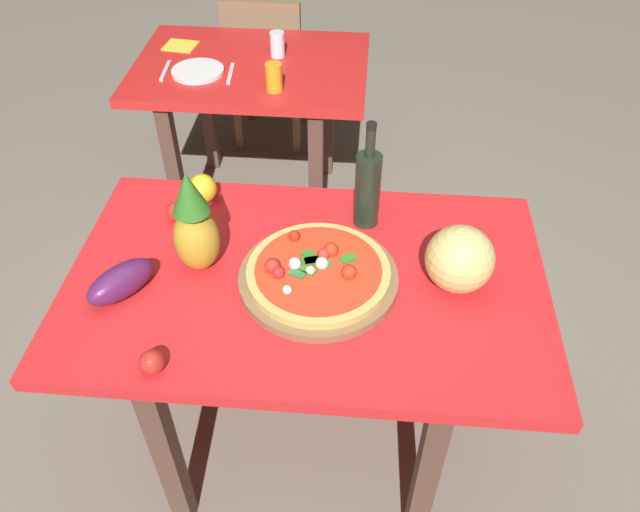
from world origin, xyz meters
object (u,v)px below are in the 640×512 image
(drinking_glass_juice, at_px, (274,77))
(napkin_folded, at_px, (181,46))
(background_table, at_px, (253,89))
(tomato_at_corner, at_px, (152,362))
(fork_utensil, at_px, (165,71))
(drinking_glass_water, at_px, (277,44))
(display_table, at_px, (307,299))
(dinner_plate, at_px, (198,71))
(pizza_board, at_px, (318,278))
(pizza, at_px, (317,271))
(wine_bottle, at_px, (368,188))
(tomato_beside_pepper, at_px, (176,211))
(bell_pepper, at_px, (203,189))
(pineapple_left, at_px, (195,227))
(knife_utensil, at_px, (231,73))
(melon, at_px, (460,259))
(dining_chair, at_px, (267,63))
(eggplant, at_px, (121,282))

(drinking_glass_juice, height_order, napkin_folded, drinking_glass_juice)
(background_table, xyz_separation_m, tomato_at_corner, (0.04, -1.62, 0.15))
(drinking_glass_juice, height_order, fork_utensil, drinking_glass_juice)
(background_table, relative_size, drinking_glass_water, 9.43)
(display_table, distance_m, dinner_plate, 1.31)
(pizza_board, height_order, pizza, pizza)
(display_table, distance_m, napkin_folded, 1.59)
(wine_bottle, xyz_separation_m, tomato_at_corner, (-0.49, -0.60, -0.10))
(pizza_board, relative_size, tomato_beside_pepper, 7.27)
(background_table, xyz_separation_m, bell_pepper, (0.02, -0.96, 0.17))
(pizza_board, bearing_deg, napkin_folded, 117.85)
(drinking_glass_water, bearing_deg, napkin_folded, 172.67)
(pizza, xyz_separation_m, napkin_folded, (-0.75, 1.43, -0.04))
(dinner_plate, bearing_deg, pizza, -62.53)
(dinner_plate, bearing_deg, pineapple_left, -76.24)
(display_table, distance_m, knife_utensil, 1.25)
(melon, height_order, tomato_at_corner, melon)
(wine_bottle, distance_m, tomato_beside_pepper, 0.59)
(napkin_folded, bearing_deg, pineapple_left, -73.28)
(fork_utensil, bearing_deg, napkin_folded, 85.61)
(napkin_folded, bearing_deg, display_table, -63.00)
(drinking_glass_juice, bearing_deg, dining_chair, 101.89)
(pineapple_left, height_order, tomato_at_corner, pineapple_left)
(melon, xyz_separation_m, eggplant, (-0.89, -0.12, -0.05))
(wine_bottle, relative_size, drinking_glass_water, 3.23)
(drinking_glass_water, bearing_deg, pineapple_left, -91.40)
(display_table, height_order, pizza_board, pizza_board)
(eggplant, bearing_deg, fork_utensil, 100.55)
(drinking_glass_juice, bearing_deg, tomato_beside_pepper, -102.41)
(pizza, bearing_deg, dining_chair, 103.27)
(melon, bearing_deg, display_table, -178.78)
(tomato_beside_pepper, distance_m, napkin_folded, 1.24)
(background_table, relative_size, dining_chair, 1.19)
(bell_pepper, bearing_deg, pizza, -40.03)
(tomato_at_corner, bearing_deg, dinner_plate, 99.36)
(drinking_glass_juice, bearing_deg, melon, -58.03)
(wine_bottle, xyz_separation_m, fork_utensil, (-0.88, 0.92, -0.13))
(display_table, xyz_separation_m, napkin_folded, (-0.72, 1.41, 0.10))
(wine_bottle, xyz_separation_m, drinking_glass_juice, (-0.39, 0.79, -0.07))
(melon, relative_size, tomato_beside_pepper, 3.07)
(display_table, distance_m, pineapple_left, 0.38)
(display_table, xyz_separation_m, eggplant, (-0.49, -0.11, 0.14))
(eggplant, relative_size, drinking_glass_juice, 1.78)
(wine_bottle, bearing_deg, eggplant, -150.67)
(wine_bottle, bearing_deg, tomato_beside_pepper, -176.18)
(dining_chair, bearing_deg, tomato_at_corner, 93.67)
(pizza, xyz_separation_m, bell_pepper, (-0.39, 0.33, 0.00))
(tomato_at_corner, distance_m, drinking_glass_juice, 1.40)
(pineapple_left, bearing_deg, eggplant, -145.59)
(dining_chair, distance_m, pizza_board, 1.95)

